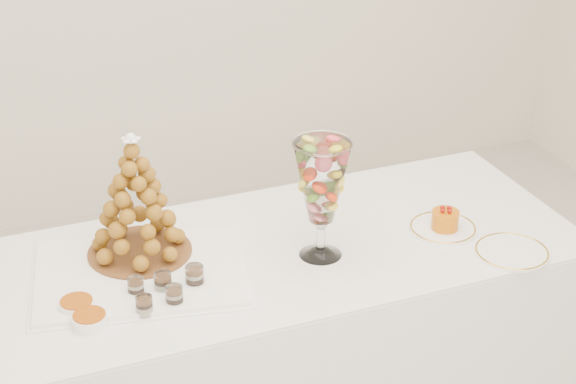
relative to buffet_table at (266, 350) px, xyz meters
name	(u,v)px	position (x,y,z in m)	size (l,w,h in m)	color
buffet_table	(266,350)	(0.00, 0.00, 0.00)	(1.95, 0.82, 0.73)	white
lace_tray	(139,274)	(-0.38, -0.01, 0.38)	(0.59, 0.44, 0.02)	white
macaron_vase	(322,184)	(0.15, -0.08, 0.60)	(0.17, 0.17, 0.36)	white
cake_plate	(443,228)	(0.56, -0.07, 0.37)	(0.21, 0.21, 0.01)	white
spare_plate	(512,252)	(0.69, -0.28, 0.37)	(0.23, 0.23, 0.01)	white
verrine_a	(136,288)	(-0.42, -0.11, 0.40)	(0.05, 0.05, 0.06)	white
verrine_b	(163,283)	(-0.34, -0.12, 0.40)	(0.05, 0.05, 0.07)	white
verrine_c	(195,277)	(-0.25, -0.12, 0.40)	(0.05, 0.05, 0.07)	white
verrine_d	(144,307)	(-0.42, -0.21, 0.40)	(0.05, 0.05, 0.06)	white
verrine_e	(174,297)	(-0.33, -0.19, 0.40)	(0.05, 0.05, 0.06)	white
ramekin_back	(77,306)	(-0.58, -0.12, 0.38)	(0.10, 0.10, 0.03)	white
ramekin_front	(90,320)	(-0.56, -0.19, 0.38)	(0.10, 0.10, 0.03)	white
croquembouche	(135,197)	(-0.36, 0.09, 0.57)	(0.31, 0.31, 0.38)	brown
mousse_cake	(445,220)	(0.57, -0.08, 0.41)	(0.08, 0.08, 0.07)	#C66209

